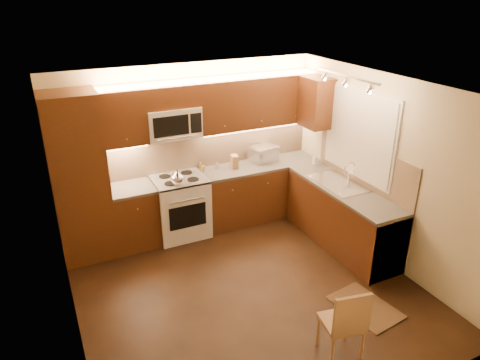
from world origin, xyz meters
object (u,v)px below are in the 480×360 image
dining_chair (342,321)px  microwave (173,123)px  toaster_oven (263,154)px  sink (339,179)px  stove (180,206)px  kettle (177,177)px  knife_block (235,162)px  soap_bottle (315,159)px

dining_chair → microwave: bearing=112.4°
toaster_oven → microwave: bearing=167.7°
sink → toaster_oven: 1.36m
stove → toaster_oven: bearing=4.9°
kettle → knife_block: bearing=26.3°
soap_bottle → dining_chair: 3.12m
knife_block → dining_chair: knife_block is taller
stove → microwave: bearing=90.0°
soap_bottle → dining_chair: bearing=-117.0°
microwave → kettle: bearing=-103.7°
microwave → toaster_oven: 1.62m
sink → dining_chair: (-1.33, -1.90, -0.55)m
microwave → knife_block: bearing=-4.6°
sink → knife_block: size_ratio=4.20×
microwave → soap_bottle: size_ratio=4.64×
soap_bottle → knife_block: bearing=163.8°
knife_block → microwave: bearing=-173.5°
stove → soap_bottle: soap_bottle is taller
stove → soap_bottle: bearing=-8.9°
stove → dining_chair: 3.10m
microwave → soap_bottle: bearing=-12.4°
microwave → dining_chair: 3.48m
dining_chair → stove: bearing=113.0°
stove → knife_block: (0.92, 0.06, 0.54)m
toaster_oven → dining_chair: size_ratio=0.48×
kettle → soap_bottle: size_ratio=1.36×
dining_chair → toaster_oven: bearing=86.4°
microwave → sink: microwave is taller
microwave → knife_block: (0.92, -0.07, -0.72)m
microwave → sink: bearing=-32.2°
stove → sink: (2.00, -1.12, 0.52)m
toaster_oven → soap_bottle: size_ratio=2.51×
kettle → toaster_oven: 1.58m
sink → soap_bottle: soap_bottle is taller
stove → toaster_oven: toaster_oven is taller
kettle → dining_chair: kettle is taller
stove → sink: 2.35m
knife_block → soap_bottle: 1.28m
soap_bottle → dining_chair: soap_bottle is taller
dining_chair → sink: bearing=65.5°
kettle → microwave: bearing=87.6°
stove → soap_bottle: size_ratio=5.62×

